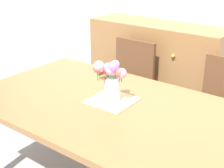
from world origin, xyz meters
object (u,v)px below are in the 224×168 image
object	(u,v)px
dining_table	(110,115)
chair_right	(222,107)
chair_left	(128,81)
flower_vase	(111,78)
dresser	(156,71)

from	to	relation	value
dining_table	chair_right	bearing A→B (deg)	62.78
dining_table	chair_left	distance (m)	1.00
dining_table	chair_right	xyz separation A→B (m)	(0.45, 0.87, -0.16)
chair_left	flower_vase	xyz separation A→B (m)	(0.44, -0.84, 0.41)
dining_table	chair_left	world-z (taller)	chair_left
dresser	flower_vase	bearing A→B (deg)	-73.00
chair_right	dresser	distance (m)	0.97
dining_table	flower_vase	distance (m)	0.25
dining_table	chair_left	bearing A→B (deg)	117.22
dining_table	dresser	distance (m)	1.40
chair_right	flower_vase	bearing A→B (deg)	61.19
flower_vase	dresser	bearing A→B (deg)	107.00
dining_table	dresser	world-z (taller)	dresser
chair_left	dresser	world-z (taller)	dresser
dining_table	flower_vase	xyz separation A→B (m)	(-0.01, 0.03, 0.25)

